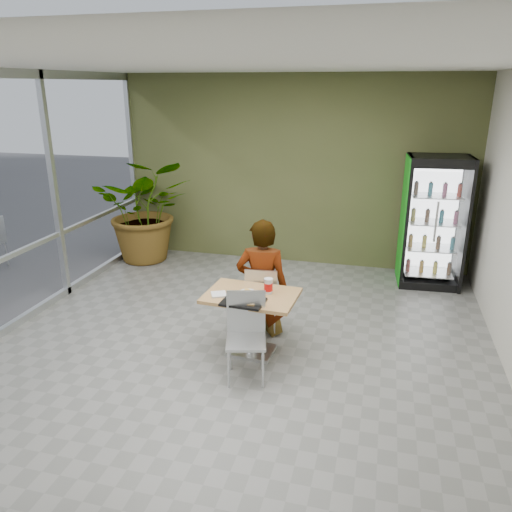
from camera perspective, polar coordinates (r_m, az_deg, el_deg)
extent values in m
plane|color=gray|center=(5.94, -2.54, -11.46)|extent=(7.00, 7.00, 0.00)
cube|color=tan|center=(5.71, -0.54, -4.56)|extent=(1.08, 0.79, 0.04)
cylinder|color=silver|center=(5.87, -0.53, -7.92)|extent=(0.10, 0.10, 0.71)
cube|color=silver|center=(6.02, -0.52, -10.75)|extent=(0.54, 0.44, 0.04)
cube|color=silver|center=(6.35, 0.80, -5.03)|extent=(0.43, 0.43, 0.03)
cube|color=silver|center=(6.08, 0.56, -3.72)|extent=(0.40, 0.07, 0.47)
cylinder|color=silver|center=(6.57, 2.48, -6.22)|extent=(0.02, 0.02, 0.42)
cylinder|color=silver|center=(6.61, -0.47, -6.03)|extent=(0.02, 0.02, 0.42)
cylinder|color=silver|center=(6.27, 2.12, -7.53)|extent=(0.02, 0.02, 0.42)
cylinder|color=silver|center=(6.31, -0.97, -7.32)|extent=(0.02, 0.02, 0.42)
cube|color=silver|center=(5.33, -1.16, -9.73)|extent=(0.51, 0.51, 0.03)
cube|color=silver|center=(5.40, -1.14, -6.41)|extent=(0.41, 0.13, 0.50)
cylinder|color=silver|center=(5.30, -3.15, -12.76)|extent=(0.02, 0.02, 0.45)
cylinder|color=silver|center=(5.29, 0.81, -12.77)|extent=(0.02, 0.02, 0.45)
cylinder|color=silver|center=(5.61, -2.97, -10.84)|extent=(0.02, 0.02, 0.45)
cylinder|color=silver|center=(5.60, 0.74, -10.85)|extent=(0.02, 0.02, 0.45)
imported|color=black|center=(6.23, 0.70, -3.76)|extent=(0.70, 0.49, 1.80)
cylinder|color=silver|center=(5.72, -0.92, -4.20)|extent=(0.21, 0.21, 0.01)
cylinder|color=silver|center=(5.69, 1.42, -3.49)|extent=(0.09, 0.09, 0.17)
cylinder|color=red|center=(5.69, 1.42, -3.53)|extent=(0.10, 0.10, 0.09)
cylinder|color=silver|center=(5.66, 1.43, -2.66)|extent=(0.10, 0.10, 0.01)
cube|color=silver|center=(5.68, -4.28, -4.39)|extent=(0.22, 0.22, 0.02)
cube|color=black|center=(5.47, -1.47, -5.26)|extent=(0.48, 0.36, 0.03)
cube|color=black|center=(8.15, 19.61, 3.67)|extent=(0.95, 0.76, 2.02)
cube|color=green|center=(8.12, 16.39, 3.95)|extent=(0.06, 0.69, 1.98)
cube|color=silver|center=(7.81, 19.81, 3.17)|extent=(0.73, 0.06, 1.61)
imported|color=#286528|center=(9.04, -12.41, 5.20)|extent=(2.03, 1.89, 1.84)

